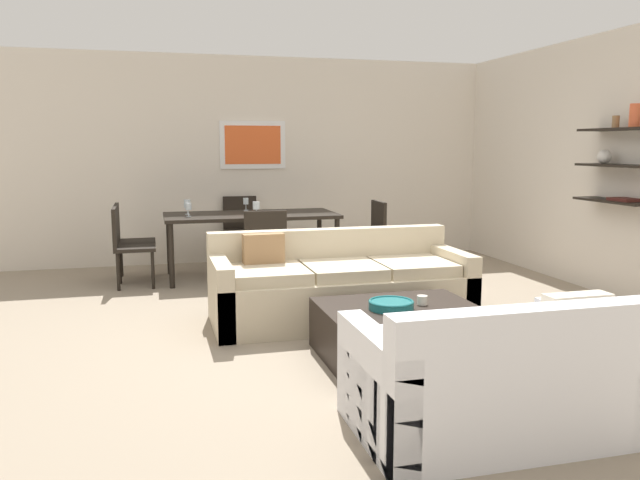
{
  "coord_description": "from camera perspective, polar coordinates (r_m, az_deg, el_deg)",
  "views": [
    {
      "loc": [
        -1.55,
        -4.94,
        1.55
      ],
      "look_at": [
        -0.19,
        0.2,
        0.75
      ],
      "focal_mm": 35.59,
      "sensor_mm": 36.0,
      "label": 1
    }
  ],
  "objects": [
    {
      "name": "ground_plane",
      "position": [
        5.4,
        2.5,
        -8.13
      ],
      "size": [
        18.0,
        18.0,
        0.0
      ],
      "primitive_type": "plane",
      "color": "gray"
    },
    {
      "name": "back_wall_unit",
      "position": [
        8.67,
        -2.59,
        7.23
      ],
      "size": [
        8.4,
        0.09,
        2.7
      ],
      "color": "silver",
      "rests_on": "ground"
    },
    {
      "name": "right_wall_shelf_unit",
      "position": [
        7.18,
        24.9,
        6.18
      ],
      "size": [
        0.34,
        8.2,
        2.7
      ],
      "color": "silver",
      "rests_on": "ground"
    },
    {
      "name": "sofa_beige",
      "position": [
        5.64,
        1.72,
        -4.33
      ],
      "size": [
        2.25,
        0.9,
        0.78
      ],
      "color": "beige",
      "rests_on": "ground"
    },
    {
      "name": "loveseat_white",
      "position": [
        3.62,
        15.13,
        -12.05
      ],
      "size": [
        1.43,
        0.9,
        0.78
      ],
      "color": "white",
      "rests_on": "ground"
    },
    {
      "name": "coffee_table",
      "position": [
        4.66,
        7.54,
        -8.48
      ],
      "size": [
        1.14,
        1.07,
        0.38
      ],
      "color": "black",
      "rests_on": "ground"
    },
    {
      "name": "decorative_bowl",
      "position": [
        4.6,
        6.41,
        -5.77
      ],
      "size": [
        0.33,
        0.33,
        0.07
      ],
      "color": "#19666B",
      "rests_on": "coffee_table"
    },
    {
      "name": "candle_jar",
      "position": [
        4.76,
        9.18,
        -5.36
      ],
      "size": [
        0.08,
        0.08,
        0.07
      ],
      "primitive_type": "cylinder",
      "color": "silver",
      "rests_on": "coffee_table"
    },
    {
      "name": "dining_table",
      "position": [
        7.5,
        -6.22,
        1.87
      ],
      "size": [
        2.0,
        0.93,
        0.75
      ],
      "color": "black",
      "rests_on": "ground"
    },
    {
      "name": "dining_chair_left_far",
      "position": [
        7.65,
        -16.9,
        0.32
      ],
      "size": [
        0.44,
        0.44,
        0.88
      ],
      "color": "black",
      "rests_on": "ground"
    },
    {
      "name": "dining_chair_foot",
      "position": [
        6.67,
        -5.07,
        -0.49
      ],
      "size": [
        0.44,
        0.44,
        0.88
      ],
      "color": "black",
      "rests_on": "ground"
    },
    {
      "name": "dining_chair_head",
      "position": [
        8.37,
        -7.1,
        1.31
      ],
      "size": [
        0.44,
        0.44,
        0.88
      ],
      "color": "black",
      "rests_on": "ground"
    },
    {
      "name": "dining_chair_right_near",
      "position": [
        7.66,
        4.48,
        0.68
      ],
      "size": [
        0.44,
        0.44,
        0.88
      ],
      "color": "black",
      "rests_on": "ground"
    },
    {
      "name": "dining_chair_left_near",
      "position": [
        7.24,
        -17.01,
        -0.13
      ],
      "size": [
        0.44,
        0.44,
        0.88
      ],
      "color": "black",
      "rests_on": "ground"
    },
    {
      "name": "wine_glass_head",
      "position": [
        7.88,
        -6.69,
        3.44
      ],
      "size": [
        0.06,
        0.06,
        0.15
      ],
      "color": "silver",
      "rests_on": "dining_table"
    },
    {
      "name": "wine_glass_foot",
      "position": [
        7.08,
        -5.75,
        3.06
      ],
      "size": [
        0.08,
        0.08,
        0.18
      ],
      "color": "silver",
      "rests_on": "dining_table"
    },
    {
      "name": "wine_glass_left_far",
      "position": [
        7.52,
        -11.85,
        3.19
      ],
      "size": [
        0.08,
        0.08,
        0.17
      ],
      "color": "silver",
      "rests_on": "dining_table"
    },
    {
      "name": "wine_glass_left_near",
      "position": [
        7.29,
        -11.75,
        2.92
      ],
      "size": [
        0.07,
        0.07,
        0.15
      ],
      "color": "silver",
      "rests_on": "dining_table"
    }
  ]
}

